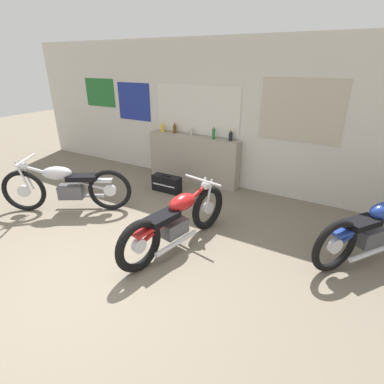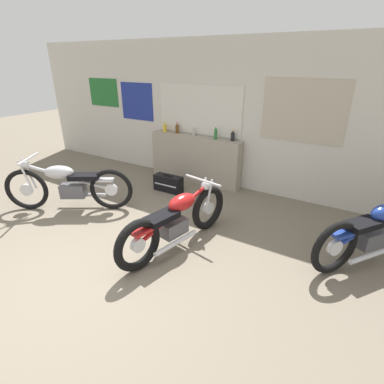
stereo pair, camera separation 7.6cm
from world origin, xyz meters
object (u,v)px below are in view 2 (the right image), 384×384
object	(u,v)px
motorcycle_silver	(68,185)
bottle_leftmost	(165,127)
bottle_center	(194,131)
hard_case_black	(168,183)
motorcycle_blue	(375,231)
bottle_left_center	(177,128)
bottle_rightmost	(233,136)
bottle_right_center	(216,133)
motorcycle_red	(177,220)

from	to	relation	value
motorcycle_silver	bottle_leftmost	bearing A→B (deg)	80.99
bottle_center	hard_case_black	distance (m)	1.21
bottle_center	motorcycle_blue	world-z (taller)	bottle_center
bottle_center	motorcycle_blue	distance (m)	3.72
motorcycle_blue	bottle_left_center	bearing A→B (deg)	161.87
bottle_rightmost	hard_case_black	world-z (taller)	bottle_rightmost
bottle_leftmost	bottle_rightmost	world-z (taller)	bottle_rightmost
motorcycle_blue	bottle_leftmost	bearing A→B (deg)	163.53
bottle_leftmost	bottle_right_center	distance (m)	1.25
motorcycle_blue	hard_case_black	size ratio (longest dim) A/B	2.90
hard_case_black	motorcycle_red	bearing A→B (deg)	-50.71
bottle_right_center	bottle_rightmost	distance (m)	0.34
bottle_left_center	motorcycle_red	distance (m)	2.87
bottle_leftmost	motorcycle_red	bearing A→B (deg)	-50.96
bottle_center	motorcycle_red	size ratio (longest dim) A/B	0.10
bottle_right_center	motorcycle_silver	size ratio (longest dim) A/B	0.14
bottle_right_center	motorcycle_silver	bearing A→B (deg)	-125.22
bottle_right_center	hard_case_black	world-z (taller)	bottle_right_center
bottle_rightmost	motorcycle_red	world-z (taller)	bottle_rightmost
bottle_center	motorcycle_silver	distance (m)	2.64
bottle_center	hard_case_black	xyz separation A→B (m)	(-0.09, -0.81, -0.89)
motorcycle_red	bottle_rightmost	bearing A→B (deg)	96.58
bottle_left_center	hard_case_black	distance (m)	1.26
motorcycle_silver	motorcycle_red	xyz separation A→B (m)	(2.22, 0.02, -0.04)
bottle_rightmost	hard_case_black	size ratio (longest dim) A/B	0.36
bottle_leftmost	bottle_center	world-z (taller)	bottle_leftmost
bottle_left_center	motorcycle_silver	xyz separation A→B (m)	(-0.66, -2.33, -0.62)
bottle_leftmost	motorcycle_blue	bearing A→B (deg)	-16.47
bottle_rightmost	motorcycle_red	xyz separation A→B (m)	(0.27, -2.32, -0.66)
bottle_leftmost	bottle_right_center	world-z (taller)	bottle_right_center
bottle_left_center	bottle_center	size ratio (longest dim) A/B	1.15
bottle_left_center	bottle_center	distance (m)	0.41
bottle_leftmost	bottle_center	bearing A→B (deg)	2.23
bottle_rightmost	bottle_left_center	bearing A→B (deg)	179.92
bottle_right_center	hard_case_black	size ratio (longest dim) A/B	0.45
bottle_leftmost	motorcycle_silver	distance (m)	2.41
motorcycle_blue	motorcycle_silver	bearing A→B (deg)	-166.66
motorcycle_silver	motorcycle_blue	bearing A→B (deg)	13.34
bottle_right_center	motorcycle_silver	world-z (taller)	bottle_right_center
motorcycle_red	motorcycle_blue	bearing A→B (deg)	24.65
bottle_leftmost	motorcycle_blue	distance (m)	4.38
bottle_left_center	hard_case_black	bearing A→B (deg)	-68.44
bottle_rightmost	motorcycle_blue	bearing A→B (deg)	-26.14
bottle_leftmost	bottle_left_center	size ratio (longest dim) A/B	0.94
bottle_leftmost	bottle_center	distance (m)	0.71
motorcycle_blue	hard_case_black	world-z (taller)	motorcycle_blue
bottle_right_center	bottle_rightmost	xyz separation A→B (m)	(0.34, 0.05, -0.02)
motorcycle_silver	motorcycle_blue	size ratio (longest dim) A/B	1.10
bottle_center	bottle_rightmost	world-z (taller)	bottle_rightmost
motorcycle_red	bottle_leftmost	bearing A→B (deg)	129.04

